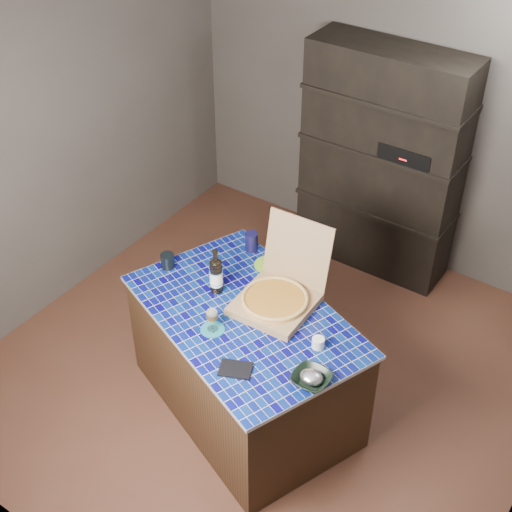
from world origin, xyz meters
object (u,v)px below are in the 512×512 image
Objects in this scene: kitchen_island at (245,361)px; wine_glass at (212,315)px; dvd_case at (236,369)px; bowl at (311,379)px; pizza_box at (277,296)px; mead_bottle at (216,275)px.

kitchen_island is 10.61× the size of wine_glass.
dvd_case is 0.87× the size of bowl.
pizza_box is 0.58m from dvd_case.
wine_glass reaches higher than kitchen_island.
pizza_box is at bearing 14.77° from mead_bottle.
kitchen_island is at bearing 158.32° from bowl.
wine_glass is 0.78× the size of bowl.
mead_bottle is 1.96× the size of wine_glass.
wine_glass is (-0.19, -0.39, 0.05)m from pizza_box.
wine_glass is at bearing -86.84° from kitchen_island.
bowl reaches higher than dvd_case.
kitchen_island is 3.10× the size of pizza_box.
wine_glass reaches higher than bowl.
mead_bottle is 0.35m from wine_glass.
dvd_case is (0.48, -0.47, -0.11)m from mead_bottle.
wine_glass is at bearing -56.86° from mead_bottle.
pizza_box reaches higher than bowl.
pizza_box is 0.44m from wine_glass.
mead_bottle is (-0.38, -0.10, 0.05)m from pizza_box.
kitchen_island is 0.56m from wine_glass.
pizza_box reaches higher than dvd_case.
pizza_box is (0.11, 0.18, 0.46)m from kitchen_island.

